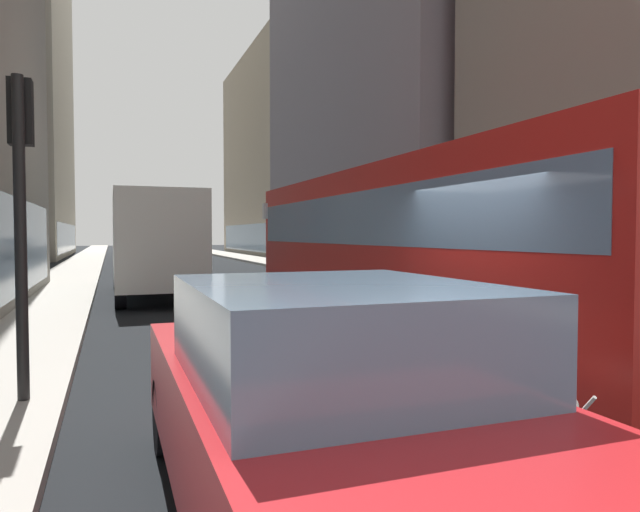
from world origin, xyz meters
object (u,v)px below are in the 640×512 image
object	(u,v)px
car_red_coupe	(325,411)
car_silver_sedan	(147,247)
box_truck	(154,242)
transit_bus	(414,241)
car_white_van	(170,255)
dalmatian_dog	(544,398)
traffic_light_near	(21,183)

from	to	relation	value
car_red_coupe	car_silver_sedan	bearing A→B (deg)	88.02
box_truck	transit_bus	bearing A→B (deg)	-65.15
car_red_coupe	box_truck	xyz separation A→B (m)	(-0.00, 14.58, 0.84)
car_white_van	box_truck	size ratio (longest dim) A/B	0.52
car_red_coupe	dalmatian_dog	xyz separation A→B (m)	(2.21, 0.60, -0.31)
box_truck	traffic_light_near	size ratio (longest dim) A/B	2.21
transit_bus	car_white_van	xyz separation A→B (m)	(-2.40, 20.57, -0.96)
box_truck	traffic_light_near	xyz separation A→B (m)	(-2.10, -11.04, 0.77)
car_white_van	traffic_light_near	bearing A→B (deg)	-99.15
car_silver_sedan	traffic_light_near	size ratio (longest dim) A/B	1.18
car_silver_sedan	dalmatian_dog	xyz separation A→B (m)	(0.61, -45.72, -0.31)
transit_bus	car_silver_sedan	world-z (taller)	transit_bus
car_white_van	box_truck	distance (m)	12.06
car_silver_sedan	box_truck	distance (m)	31.80
car_red_coupe	dalmatian_dog	distance (m)	2.31
car_white_van	car_silver_sedan	size ratio (longest dim) A/B	0.97
car_silver_sedan	box_truck	world-z (taller)	box_truck
transit_bus	box_truck	xyz separation A→B (m)	(-4.00, 8.64, -0.11)
transit_bus	car_white_van	world-z (taller)	transit_bus
car_red_coupe	traffic_light_near	xyz separation A→B (m)	(-2.10, 3.53, 1.61)
car_red_coupe	box_truck	world-z (taller)	box_truck
transit_bus	dalmatian_dog	xyz separation A→B (m)	(-1.79, -5.33, -1.26)
car_silver_sedan	car_red_coupe	bearing A→B (deg)	-91.98
transit_bus	dalmatian_dog	distance (m)	5.77
car_silver_sedan	traffic_light_near	distance (m)	42.98
transit_bus	box_truck	distance (m)	9.52
car_red_coupe	car_silver_sedan	world-z (taller)	same
transit_bus	car_red_coupe	world-z (taller)	transit_bus
transit_bus	car_red_coupe	size ratio (longest dim) A/B	2.63
car_silver_sedan	box_truck	size ratio (longest dim) A/B	0.54
traffic_light_near	car_silver_sedan	bearing A→B (deg)	85.06
box_truck	traffic_light_near	world-z (taller)	traffic_light_near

